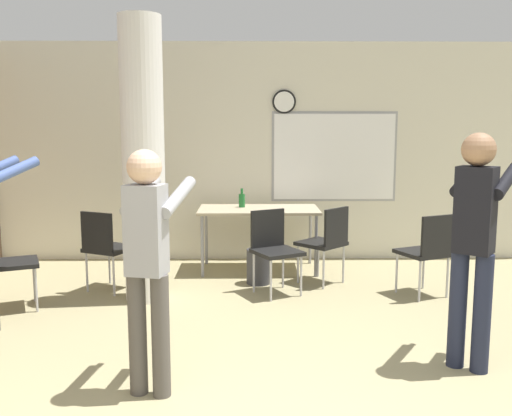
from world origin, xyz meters
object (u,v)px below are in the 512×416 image
chair_by_left_wall (5,258)px  chair_mid_room (428,248)px  folding_table (259,213)px  chair_table_right (326,239)px  chair_table_front (274,245)px  chair_near_pillar (106,244)px  bottle_on_table (242,200)px  person_playing_side (475,232)px  person_playing_front (148,253)px

chair_by_left_wall → chair_mid_room: 4.16m
folding_table → chair_mid_room: size_ratio=1.66×
chair_mid_room → chair_table_right: bearing=152.9°
chair_mid_room → chair_table_front: size_ratio=1.00×
chair_near_pillar → chair_table_front: bearing=-2.2°
folding_table → chair_mid_room: 2.06m
bottle_on_table → person_playing_side: bearing=-60.4°
bottle_on_table → chair_by_left_wall: bottle_on_table is taller
chair_table_right → chair_mid_room: bearing=-27.1°
chair_table_right → person_playing_front: bearing=-120.2°
chair_mid_room → person_playing_side: person_playing_side is taller
chair_by_left_wall → chair_near_pillar: 1.01m
folding_table → chair_table_right: chair_table_right is taller
folding_table → chair_mid_room: (1.71, -1.13, -0.20)m
person_playing_front → chair_table_front: bearing=68.2°
folding_table → chair_near_pillar: size_ratio=1.66×
chair_table_front → chair_by_left_wall: bearing=-168.2°
bottle_on_table → chair_near_pillar: bearing=-145.1°
bottle_on_table → chair_table_right: size_ratio=0.27×
chair_table_right → person_playing_front: person_playing_front is taller
bottle_on_table → chair_table_right: bottle_on_table is taller
bottle_on_table → chair_table_front: size_ratio=0.27×
chair_by_left_wall → chair_table_right: 3.28m
chair_by_left_wall → chair_mid_room: size_ratio=1.00×
chair_near_pillar → person_playing_side: size_ratio=0.51×
chair_near_pillar → folding_table: bearing=28.5°
folding_table → person_playing_front: 3.32m
chair_by_left_wall → chair_table_front: (2.58, 0.54, 0.00)m
chair_near_pillar → person_playing_side: person_playing_side is taller
bottle_on_table → person_playing_front: (-0.56, -3.33, 0.10)m
person_playing_side → chair_mid_room: bearing=82.6°
folding_table → chair_mid_room: bearing=-33.6°
chair_by_left_wall → chair_mid_room: bearing=5.0°
chair_mid_room → person_playing_front: (-2.47, -2.09, 0.44)m
folding_table → chair_by_left_wall: chair_by_left_wall is taller
chair_by_left_wall → chair_table_right: (3.17, 0.85, 0.00)m
bottle_on_table → chair_mid_room: bottle_on_table is taller
chair_table_right → chair_near_pillar: (-2.37, -0.25, 0.00)m
chair_mid_room → person_playing_front: size_ratio=0.54×
chair_table_front → person_playing_side: 2.38m
chair_near_pillar → chair_mid_room: 3.34m
chair_near_pillar → chair_table_front: 1.77m
person_playing_front → chair_by_left_wall: bearing=134.0°
person_playing_front → chair_near_pillar: bearing=110.3°
chair_table_right → person_playing_front: 3.02m
folding_table → chair_by_left_wall: bearing=-148.5°
person_playing_front → bottle_on_table: bearing=80.4°
chair_by_left_wall → person_playing_side: (3.92, -1.37, 0.50)m
chair_by_left_wall → person_playing_side: 4.18m
person_playing_side → chair_by_left_wall: bearing=160.8°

